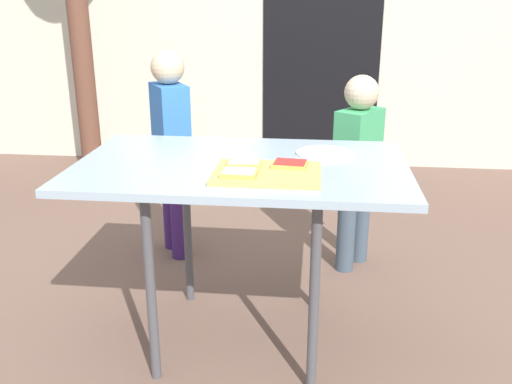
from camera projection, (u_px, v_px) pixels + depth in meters
name	position (u px, v px, depth m)	size (l,w,h in m)	color
ground_plane	(243.00, 337.00, 2.28)	(16.00, 16.00, 0.00)	brown
house_door	(322.00, 39.00, 4.29)	(0.90, 0.02, 2.00)	black
dining_table	(241.00, 178.00, 2.05)	(1.20, 0.75, 0.74)	#9CB1BE
cutting_board	(267.00, 173.00, 1.88)	(0.36, 0.27, 0.02)	tan
pizza_slice_far_right	(290.00, 164.00, 1.93)	(0.13, 0.10, 0.02)	gold
pizza_slice_near_left	(239.00, 173.00, 1.83)	(0.12, 0.10, 0.02)	gold
pizza_slice_far_left	(244.00, 163.00, 1.94)	(0.12, 0.10, 0.02)	gold
plate_white_right	(325.00, 153.00, 2.13)	(0.22, 0.22, 0.01)	white
child_left	(171.00, 142.00, 2.84)	(0.24, 0.28, 1.07)	#3F1F61
child_right	(357.00, 162.00, 2.71)	(0.25, 0.28, 0.97)	#41505F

